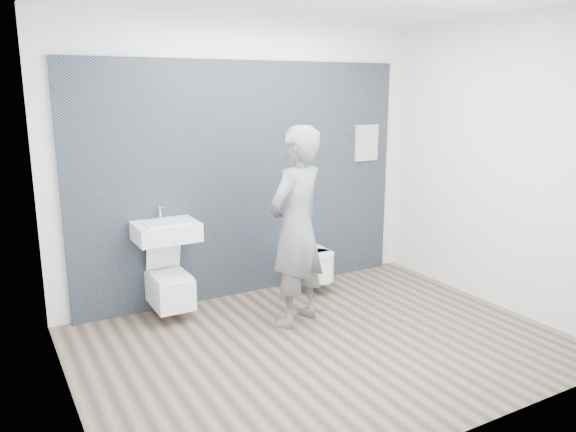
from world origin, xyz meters
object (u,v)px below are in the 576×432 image
toilet_square (170,288)px  visitor (296,227)px  toilet_rounded (313,264)px  washbasin (166,231)px

toilet_square → visitor: bearing=-34.9°
toilet_rounded → visitor: bearing=-132.2°
toilet_rounded → washbasin: bearing=177.5°
toilet_rounded → visitor: size_ratio=0.31×
toilet_square → toilet_rounded: (1.56, -0.04, 0.00)m
toilet_rounded → visitor: visitor is taller
washbasin → visitor: size_ratio=0.31×
washbasin → toilet_rounded: bearing=-2.5°
visitor → washbasin: bearing=-60.5°
toilet_rounded → toilet_square: bearing=178.6°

